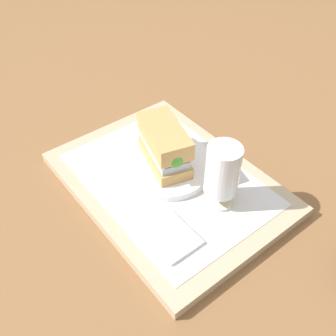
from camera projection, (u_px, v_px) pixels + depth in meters
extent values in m
plane|color=brown|center=(168.00, 186.00, 0.77)|extent=(3.00, 3.00, 0.00)
cube|color=tan|center=(168.00, 183.00, 0.76)|extent=(0.44, 0.32, 0.02)
cube|color=silver|center=(168.00, 179.00, 0.75)|extent=(0.38, 0.27, 0.00)
cylinder|color=white|center=(165.00, 164.00, 0.77)|extent=(0.19, 0.19, 0.01)
cube|color=tan|center=(165.00, 157.00, 0.76)|extent=(0.14, 0.10, 0.02)
cube|color=#9EA3A8|center=(165.00, 149.00, 0.75)|extent=(0.13, 0.09, 0.02)
cube|color=silver|center=(165.00, 145.00, 0.74)|extent=(0.12, 0.08, 0.01)
sphere|color=#47932D|center=(175.00, 157.00, 0.70)|extent=(0.04, 0.04, 0.04)
cube|color=tan|center=(165.00, 136.00, 0.72)|extent=(0.14, 0.10, 0.04)
cylinder|color=silver|center=(219.00, 199.00, 0.71)|extent=(0.06, 0.06, 0.01)
cylinder|color=silver|center=(219.00, 194.00, 0.70)|extent=(0.01, 0.01, 0.02)
cylinder|color=silver|center=(223.00, 170.00, 0.66)|extent=(0.06, 0.06, 0.09)
cylinder|color=gold|center=(221.00, 183.00, 0.68)|extent=(0.06, 0.06, 0.03)
cylinder|color=white|center=(222.00, 174.00, 0.66)|extent=(0.05, 0.05, 0.01)
cube|color=white|center=(171.00, 236.00, 0.65)|extent=(0.09, 0.07, 0.01)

